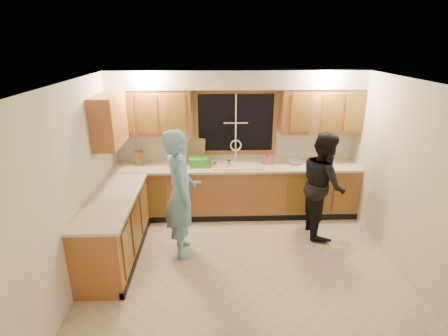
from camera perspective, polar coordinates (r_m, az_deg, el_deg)
The scene contains 26 objects.
floor at distance 5.01m, azimuth 3.22°, elevation -15.85°, with size 4.20×4.20×0.00m, color beige.
ceiling at distance 4.08m, azimuth 3.92°, elevation 13.86°, with size 4.20×4.20×0.00m, color white.
wall_back at distance 6.19m, azimuth 1.88°, elevation 4.25°, with size 4.20×4.20×0.00m, color silver.
wall_left at distance 4.69m, azimuth -22.96°, elevation -2.71°, with size 3.80×3.80×0.00m, color silver.
wall_right at distance 5.05m, azimuth 28.00°, elevation -1.93°, with size 3.80×3.80×0.00m, color silver.
base_cabinets_back at distance 6.18m, azimuth 1.98°, elevation -3.76°, with size 4.20×0.60×0.88m, color #AB6531.
base_cabinets_left at distance 5.24m, azimuth -17.35°, elevation -9.43°, with size 0.60×1.90×0.88m, color #AB6531.
countertop_back at distance 6.00m, azimuth 2.04°, elevation 0.21°, with size 4.20×0.63×0.04m, color beige.
countertop_left at distance 5.03m, azimuth -17.73°, elevation -4.86°, with size 0.63×1.90×0.04m, color beige.
upper_cabinets_left at distance 5.96m, azimuth -11.91°, elevation 8.91°, with size 1.35×0.33×0.75m, color #AB6531.
upper_cabinets_right at distance 6.16m, azimuth 15.56°, elevation 8.96°, with size 1.35×0.33×0.75m, color #AB6531.
upper_cabinets_return at distance 5.49m, azimuth -18.23°, elevation 7.39°, with size 0.33×0.90×0.75m, color #AB6531.
soffit at distance 5.81m, azimuth 2.13°, elevation 14.27°, with size 4.20×0.35×0.30m, color silver.
window_frame at distance 6.09m, azimuth 1.92°, elevation 7.40°, with size 1.44×0.03×1.14m.
sink at distance 6.03m, azimuth 2.03°, elevation -0.04°, with size 0.86×0.52×0.57m.
dishwasher at distance 6.19m, azimuth -5.92°, elevation -4.14°, with size 0.60×0.56×0.82m, color white.
stove at distance 4.77m, azimuth -19.09°, elevation -12.67°, with size 0.58×0.75×0.90m, color white.
man at distance 4.91m, azimuth -7.15°, elevation -4.24°, with size 0.68×0.44×1.86m, color #6EAAD0.
woman at distance 5.65m, azimuth 15.86°, elevation -2.58°, with size 0.81×0.63×1.67m, color black.
knife_block at distance 6.15m, azimuth -13.64°, elevation 1.55°, with size 0.13×0.11×0.24m, color olive.
cutting_board at distance 6.14m, azimuth -4.57°, elevation 2.93°, with size 0.32×0.02×0.43m, color tan.
dish_crate at distance 5.98m, azimuth -4.18°, elevation 1.06°, with size 0.32×0.30×0.15m, color green.
soap_bottle at distance 6.09m, azimuth 7.34°, elevation 1.60°, with size 0.09×0.10×0.21m, color #D65177.
bowl at distance 6.19m, azimuth 11.58°, elevation 0.90°, with size 0.23×0.23×0.06m, color silver.
can_left at distance 5.82m, azimuth -1.45°, elevation 0.36°, with size 0.06×0.06×0.11m, color tan.
can_right at distance 5.86m, azimuth 0.86°, elevation 0.63°, with size 0.07×0.07×0.13m, color tan.
Camera 1 is at (-0.42, -4.04, 2.95)m, focal length 28.00 mm.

